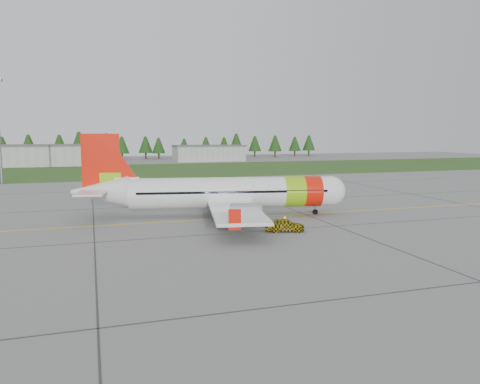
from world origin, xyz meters
name	(u,v)px	position (x,y,z in m)	size (l,w,h in m)	color
ground	(248,232)	(0.00, 0.00, 0.00)	(320.00, 320.00, 0.00)	gray
aircraft	(226,193)	(0.33, 9.43, 2.87)	(32.62, 30.48, 9.95)	white
follow_me_car	(285,212)	(3.65, -0.85, 2.01)	(1.61, 1.37, 4.01)	gold
grass_strip	(150,170)	(0.00, 82.00, 0.01)	(320.00, 50.00, 0.03)	#30561E
taxi_guideline	(227,218)	(0.00, 8.00, 0.01)	(120.00, 0.25, 0.02)	gold
hangar_west	(39,156)	(-30.00, 110.00, 3.00)	(32.00, 14.00, 6.00)	#A8A8A3
hangar_east	(209,154)	(25.00, 118.00, 2.60)	(24.00, 12.00, 5.20)	#A8A8A3
treeline	(132,146)	(0.00, 138.00, 5.00)	(160.00, 8.00, 10.00)	#1C3F14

